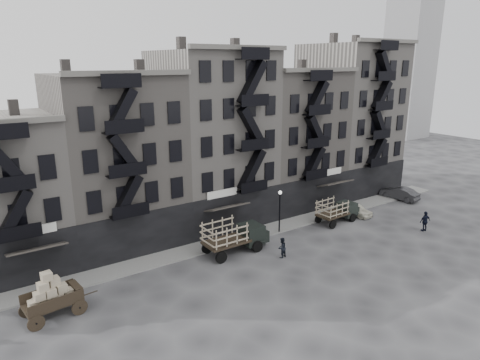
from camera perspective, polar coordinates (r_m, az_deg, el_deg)
ground at (r=38.25m, az=4.19°, el=-9.27°), size 140.00×140.00×0.00m
sidewalk at (r=40.96m, az=0.93°, el=-7.37°), size 55.00×2.50×0.15m
building_midwest at (r=39.65m, az=-16.17°, el=2.52°), size 10.00×11.35×16.20m
building_center at (r=43.47m, az=-3.65°, el=5.57°), size 10.00×11.35×18.20m
building_mideast at (r=49.39m, az=6.45°, el=5.54°), size 10.00×11.35×16.20m
building_east at (r=56.12m, az=14.38°, el=7.92°), size 10.00×11.35×19.20m
lamp_post at (r=40.84m, az=5.33°, el=-3.44°), size 0.36×0.36×4.28m
horse at (r=31.78m, az=-24.82°, el=-14.51°), size 2.16×1.05×1.79m
wagon at (r=30.84m, az=-24.07°, el=-13.43°), size 3.96×2.44×3.17m
stake_truck_west at (r=37.07m, az=-0.74°, el=-7.19°), size 6.00×2.57×2.98m
stake_truck_east at (r=45.00m, az=12.87°, el=-3.76°), size 5.12×2.33×2.52m
car_east at (r=47.76m, az=15.15°, el=-3.77°), size 1.74×3.90×1.30m
car_far at (r=54.61m, az=20.49°, el=-1.68°), size 2.16×4.73×1.51m
pedestrian_mid at (r=36.61m, az=5.59°, el=-8.98°), size 0.97×0.82×1.77m
policeman at (r=45.47m, az=23.45°, el=-5.07°), size 1.27×0.76×2.02m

